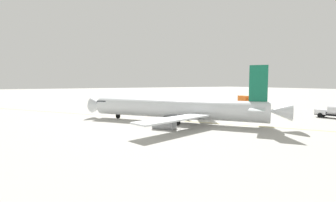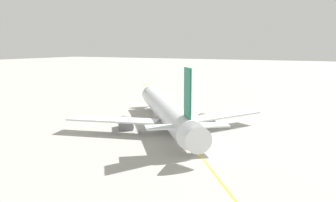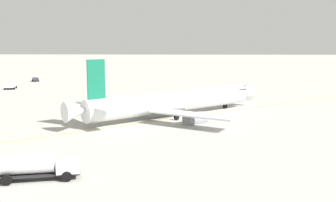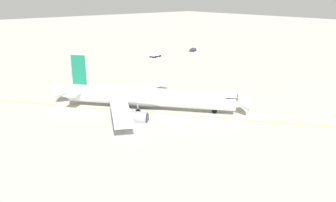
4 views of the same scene
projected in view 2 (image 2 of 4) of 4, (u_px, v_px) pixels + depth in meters
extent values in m
plane|color=#ADAAA3|center=(178.00, 126.00, 62.11)|extent=(600.00, 600.00, 0.00)
cylinder|color=silver|center=(166.00, 110.00, 62.00)|extent=(31.10, 25.86, 3.90)
cone|color=silver|center=(151.00, 95.00, 80.94)|extent=(4.66, 4.77, 3.71)
cone|color=silver|center=(194.00, 137.00, 42.71)|extent=(5.20, 5.09, 3.32)
cube|color=black|center=(152.00, 93.00, 78.67)|extent=(3.94, 4.09, 0.70)
ellipsoid|color=slate|center=(168.00, 118.00, 60.39)|extent=(12.51, 10.96, 2.15)
cube|color=#146B4C|center=(188.00, 93.00, 45.53)|extent=(2.65, 2.18, 6.57)
cube|color=silver|center=(164.00, 127.00, 45.65)|extent=(5.02, 5.38, 0.20)
cube|color=silver|center=(210.00, 125.00, 46.80)|extent=(5.02, 5.38, 0.20)
cube|color=silver|center=(113.00, 120.00, 57.15)|extent=(7.43, 15.50, 0.28)
cube|color=silver|center=(223.00, 115.00, 60.61)|extent=(14.99, 10.31, 0.28)
cylinder|color=gray|center=(126.00, 125.00, 60.32)|extent=(4.57, 4.37, 2.57)
cylinder|color=black|center=(125.00, 122.00, 62.20)|extent=(1.48, 1.81, 2.19)
cylinder|color=gray|center=(206.00, 121.00, 62.95)|extent=(4.57, 4.37, 2.57)
cylinder|color=black|center=(203.00, 119.00, 64.83)|extent=(1.48, 1.81, 2.19)
cylinder|color=#9EA0A5|center=(154.00, 105.00, 75.75)|extent=(0.20, 0.20, 1.63)
cylinder|color=black|center=(154.00, 109.00, 75.87)|extent=(1.05, 0.92, 1.10)
cylinder|color=#9EA0A5|center=(149.00, 121.00, 59.84)|extent=(0.20, 0.20, 1.63)
cylinder|color=black|center=(149.00, 126.00, 59.97)|extent=(1.05, 0.92, 1.10)
cylinder|color=#9EA0A5|center=(186.00, 120.00, 61.06)|extent=(0.20, 0.20, 1.63)
cylinder|color=black|center=(186.00, 124.00, 61.19)|extent=(1.05, 0.92, 1.10)
cube|color=yellow|center=(182.00, 132.00, 58.08)|extent=(134.16, 99.29, 0.01)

